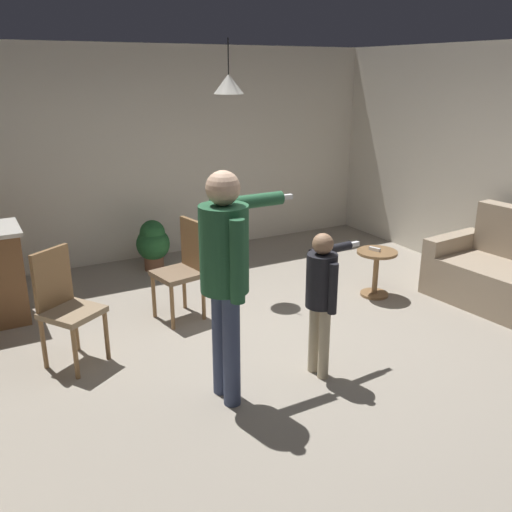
{
  "coord_description": "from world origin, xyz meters",
  "views": [
    {
      "loc": [
        -2.27,
        -3.74,
        2.39
      ],
      "look_at": [
        -0.31,
        -0.14,
        1.0
      ],
      "focal_mm": 38.67,
      "sensor_mm": 36.0,
      "label": 1
    }
  ],
  "objects_px": {
    "dining_chair_by_counter": "(65,303)",
    "spare_remote_on_table": "(375,249)",
    "side_table_by_couch": "(376,268)",
    "person_child": "(322,289)",
    "dining_chair_near_wall": "(184,266)",
    "person_adult": "(226,264)",
    "potted_plant_corner": "(153,243)"
  },
  "relations": [
    {
      "from": "dining_chair_by_counter",
      "to": "dining_chair_near_wall",
      "type": "height_order",
      "value": "same"
    },
    {
      "from": "person_child",
      "to": "dining_chair_by_counter",
      "type": "distance_m",
      "value": 2.13
    },
    {
      "from": "side_table_by_couch",
      "to": "dining_chair_by_counter",
      "type": "relative_size",
      "value": 0.52
    },
    {
      "from": "person_child",
      "to": "spare_remote_on_table",
      "type": "height_order",
      "value": "person_child"
    },
    {
      "from": "person_adult",
      "to": "spare_remote_on_table",
      "type": "xyz_separation_m",
      "value": [
        2.29,
        1.06,
        -0.55
      ]
    },
    {
      "from": "spare_remote_on_table",
      "to": "side_table_by_couch",
      "type": "bearing_deg",
      "value": -48.29
    },
    {
      "from": "dining_chair_by_counter",
      "to": "dining_chair_near_wall",
      "type": "relative_size",
      "value": 1.0
    },
    {
      "from": "potted_plant_corner",
      "to": "person_child",
      "type": "bearing_deg",
      "value": -82.98
    },
    {
      "from": "person_child",
      "to": "side_table_by_couch",
      "type": "bearing_deg",
      "value": 121.47
    },
    {
      "from": "person_child",
      "to": "dining_chair_by_counter",
      "type": "height_order",
      "value": "person_child"
    },
    {
      "from": "person_child",
      "to": "dining_chair_by_counter",
      "type": "xyz_separation_m",
      "value": [
        -1.76,
        1.19,
        -0.21
      ]
    },
    {
      "from": "dining_chair_by_counter",
      "to": "spare_remote_on_table",
      "type": "height_order",
      "value": "dining_chair_by_counter"
    },
    {
      "from": "person_child",
      "to": "spare_remote_on_table",
      "type": "bearing_deg",
      "value": 122.36
    },
    {
      "from": "side_table_by_couch",
      "to": "person_child",
      "type": "relative_size",
      "value": 0.43
    },
    {
      "from": "potted_plant_corner",
      "to": "spare_remote_on_table",
      "type": "relative_size",
      "value": 4.91
    },
    {
      "from": "dining_chair_by_counter",
      "to": "side_table_by_couch",
      "type": "bearing_deg",
      "value": 144.81
    },
    {
      "from": "person_adult",
      "to": "potted_plant_corner",
      "type": "bearing_deg",
      "value": 171.44
    },
    {
      "from": "potted_plant_corner",
      "to": "spare_remote_on_table",
      "type": "distance_m",
      "value": 2.71
    },
    {
      "from": "dining_chair_by_counter",
      "to": "dining_chair_near_wall",
      "type": "xyz_separation_m",
      "value": [
        1.21,
        0.39,
        0.0
      ]
    },
    {
      "from": "side_table_by_couch",
      "to": "spare_remote_on_table",
      "type": "bearing_deg",
      "value": 131.71
    },
    {
      "from": "dining_chair_by_counter",
      "to": "person_adult",
      "type": "bearing_deg",
      "value": 96.55
    },
    {
      "from": "side_table_by_couch",
      "to": "person_adult",
      "type": "bearing_deg",
      "value": -155.85
    },
    {
      "from": "spare_remote_on_table",
      "to": "person_child",
      "type": "bearing_deg",
      "value": -143.29
    },
    {
      "from": "person_adult",
      "to": "dining_chair_by_counter",
      "type": "relative_size",
      "value": 1.75
    },
    {
      "from": "person_adult",
      "to": "person_child",
      "type": "bearing_deg",
      "value": 86.01
    },
    {
      "from": "dining_chair_by_counter",
      "to": "spare_remote_on_table",
      "type": "xyz_separation_m",
      "value": [
        3.24,
        -0.08,
        -0.01
      ]
    },
    {
      "from": "side_table_by_couch",
      "to": "dining_chair_by_counter",
      "type": "xyz_separation_m",
      "value": [
        -3.26,
        0.11,
        0.22
      ]
    },
    {
      "from": "spare_remote_on_table",
      "to": "dining_chair_by_counter",
      "type": "bearing_deg",
      "value": 178.52
    },
    {
      "from": "dining_chair_by_counter",
      "to": "spare_remote_on_table",
      "type": "distance_m",
      "value": 3.24
    },
    {
      "from": "dining_chair_near_wall",
      "to": "spare_remote_on_table",
      "type": "xyz_separation_m",
      "value": [
        2.03,
        -0.47,
        -0.01
      ]
    },
    {
      "from": "dining_chair_by_counter",
      "to": "spare_remote_on_table",
      "type": "bearing_deg",
      "value": 145.18
    },
    {
      "from": "person_child",
      "to": "dining_chair_near_wall",
      "type": "distance_m",
      "value": 1.69
    }
  ]
}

